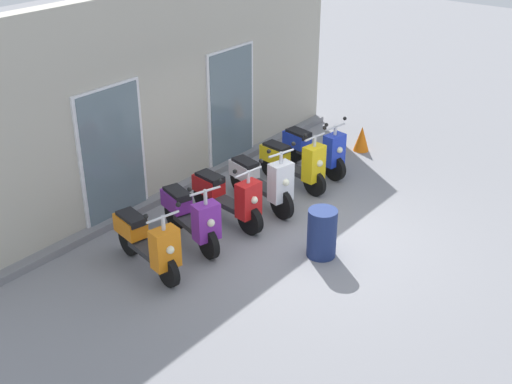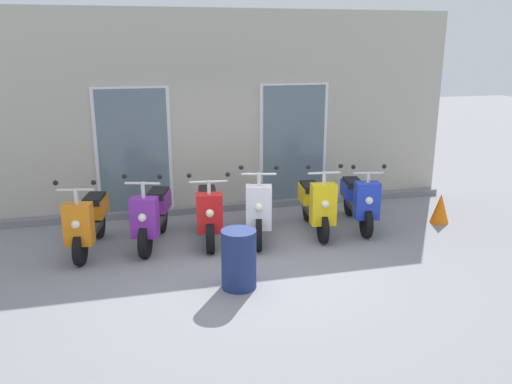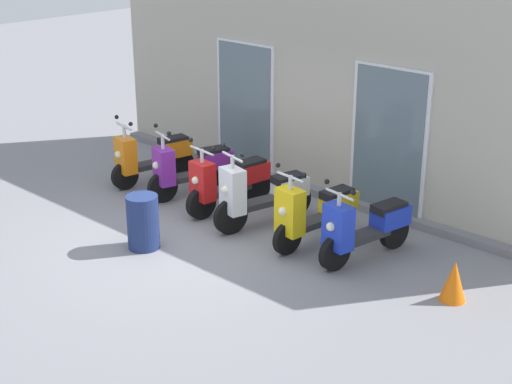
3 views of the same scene
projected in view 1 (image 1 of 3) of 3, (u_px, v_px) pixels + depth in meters
The scene contains 10 objects.
ground_plane at pixel (302, 234), 10.61m from camera, with size 40.00×40.00×0.00m, color gray.
storefront_facade at pixel (169, 96), 11.40m from camera, with size 9.02×0.50×3.58m.
scooter_orange at pixel (147, 242), 9.48m from camera, with size 0.68×1.53×1.22m.
scooter_purple at pixel (191, 216), 10.16m from camera, with size 0.77×1.52×1.24m.
scooter_red at pixel (228, 197), 10.76m from camera, with size 0.62×1.59×1.21m.
scooter_white at pixel (262, 180), 11.24m from camera, with size 0.74×1.65×1.30m.
scooter_yellow at pixel (294, 162), 11.94m from camera, with size 0.58×1.55×1.25m.
scooter_blue at pixel (315, 149), 12.55m from camera, with size 0.65×1.58×1.19m.
traffic_cone at pixel (362, 139), 13.55m from camera, with size 0.32×0.32×0.52m, color orange.
trash_bin at pixel (322, 233), 9.88m from camera, with size 0.44×0.44×0.77m, color navy.
Camera 1 is at (-7.66, -5.08, 5.39)m, focal length 46.43 mm.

